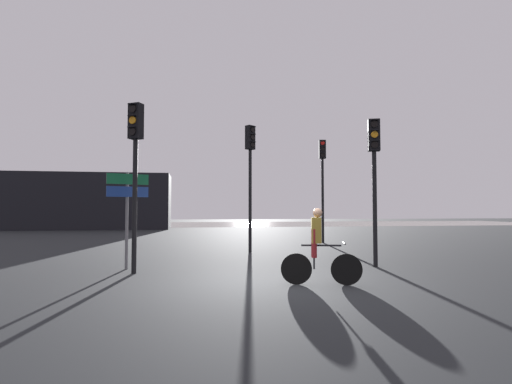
% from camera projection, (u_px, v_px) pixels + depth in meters
% --- Properties ---
extents(ground_plane, '(120.00, 120.00, 0.00)m').
position_uv_depth(ground_plane, '(269.00, 283.00, 8.61)').
color(ground_plane, black).
extents(water_strip, '(80.00, 16.00, 0.01)m').
position_uv_depth(water_strip, '(208.00, 224.00, 44.38)').
color(water_strip, '#9E937F').
rests_on(water_strip, ground).
extents(distant_building, '(13.73, 4.00, 4.58)m').
position_uv_depth(distant_building, '(85.00, 201.00, 32.98)').
color(distant_building, black).
rests_on(distant_building, ground).
extents(traffic_light_center, '(0.40, 0.42, 4.76)m').
position_uv_depth(traffic_light_center, '(250.00, 164.00, 14.99)').
color(traffic_light_center, black).
rests_on(traffic_light_center, ground).
extents(traffic_light_far_right, '(0.36, 0.37, 4.98)m').
position_uv_depth(traffic_light_far_right, '(323.00, 172.00, 19.32)').
color(traffic_light_far_right, black).
rests_on(traffic_light_far_right, ground).
extents(traffic_light_near_left, '(0.40, 0.42, 4.27)m').
position_uv_depth(traffic_light_near_left, '(135.00, 154.00, 10.04)').
color(traffic_light_near_left, black).
rests_on(traffic_light_near_left, ground).
extents(traffic_light_near_right, '(0.38, 0.40, 4.14)m').
position_uv_depth(traffic_light_near_right, '(374.00, 163.00, 11.20)').
color(traffic_light_near_right, black).
rests_on(traffic_light_near_right, ground).
extents(direction_sign_post, '(1.03, 0.44, 2.60)m').
position_uv_depth(direction_sign_post, '(127.00, 202.00, 10.70)').
color(direction_sign_post, slate).
rests_on(direction_sign_post, ground).
extents(cyclist, '(1.67, 0.57, 1.62)m').
position_uv_depth(cyclist, '(318.00, 246.00, 8.44)').
color(cyclist, black).
rests_on(cyclist, ground).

